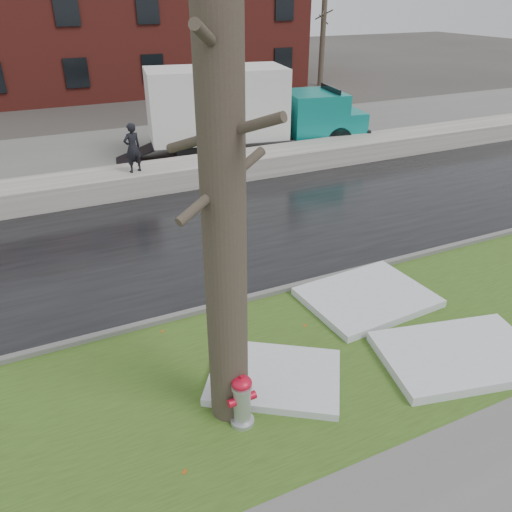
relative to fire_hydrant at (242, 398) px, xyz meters
name	(u,v)px	position (x,y,z in m)	size (l,w,h in m)	color
ground	(263,328)	(1.38, 2.11, -0.54)	(120.00, 120.00, 0.00)	#47423D
verge	(294,365)	(1.38, 0.86, -0.52)	(60.00, 4.50, 0.04)	#324B19
road	(192,238)	(1.38, 6.61, -0.52)	(60.00, 7.00, 0.03)	black
parking_lot	(125,155)	(1.38, 15.11, -0.52)	(60.00, 9.00, 0.03)	slate
curb	(243,300)	(1.38, 3.11, -0.47)	(60.00, 0.15, 0.14)	slate
snowbank	(151,178)	(1.38, 10.81, -0.16)	(60.00, 1.60, 0.75)	#BCB6AC
brick_building	(91,6)	(3.38, 32.11, 4.46)	(26.00, 12.00, 10.00)	maroon
bg_tree_right	(323,34)	(17.38, 26.11, 2.79)	(1.40, 1.62, 6.50)	brown
fire_hydrant	(242,398)	(0.00, 0.00, 0.00)	(0.45, 0.39, 0.94)	#ADAFB6
tree	(223,191)	(-0.06, 0.35, 3.20)	(1.45, 1.66, 7.35)	brown
box_truck	(244,109)	(5.91, 13.32, 1.25)	(10.26, 3.74, 3.38)	black
worker	(133,148)	(0.85, 10.58, 1.00)	(0.57, 0.38, 1.57)	black
snow_patch_near	(367,297)	(3.82, 2.01, -0.42)	(2.60, 2.00, 0.16)	silver
snow_patch_far	(274,377)	(0.88, 0.64, -0.43)	(2.20, 1.60, 0.14)	silver
snow_patch_side	(459,355)	(4.16, -0.29, -0.41)	(2.80, 1.80, 0.18)	silver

